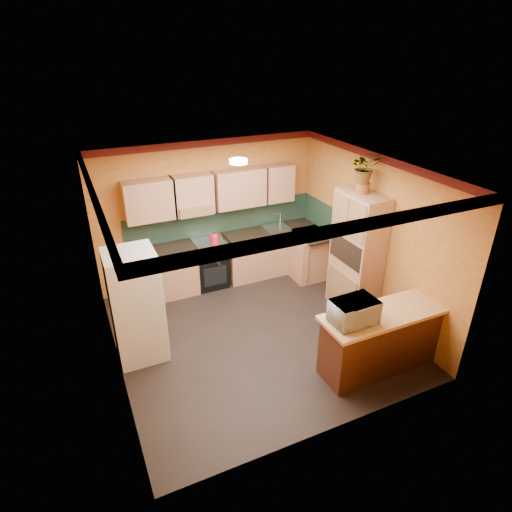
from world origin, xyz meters
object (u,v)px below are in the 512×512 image
(base_cabinets_back, at_px, (240,258))
(fridge, at_px, (136,306))
(microwave, at_px, (354,312))
(stove, at_px, (210,263))
(pantry, at_px, (357,254))
(breakfast_bar, at_px, (383,340))

(base_cabinets_back, distance_m, fridge, 2.75)
(fridge, height_order, microwave, fridge)
(stove, height_order, fridge, fridge)
(pantry, height_order, breakfast_bar, pantry)
(breakfast_bar, bearing_deg, pantry, 69.81)
(stove, bearing_deg, breakfast_bar, -65.58)
(microwave, bearing_deg, fridge, 144.19)
(base_cabinets_back, bearing_deg, pantry, -52.83)
(stove, height_order, breakfast_bar, stove)
(base_cabinets_back, xyz_separation_m, pantry, (1.36, -1.79, 0.61))
(pantry, relative_size, microwave, 3.59)
(fridge, distance_m, microwave, 3.02)
(pantry, bearing_deg, base_cabinets_back, 127.17)
(fridge, height_order, pantry, pantry)
(stove, distance_m, breakfast_bar, 3.54)
(microwave, bearing_deg, stove, 103.51)
(stove, distance_m, fridge, 2.26)
(base_cabinets_back, bearing_deg, fridge, -145.57)
(stove, height_order, microwave, microwave)
(fridge, relative_size, breakfast_bar, 0.94)
(base_cabinets_back, height_order, stove, stove)
(breakfast_bar, bearing_deg, stove, 114.42)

